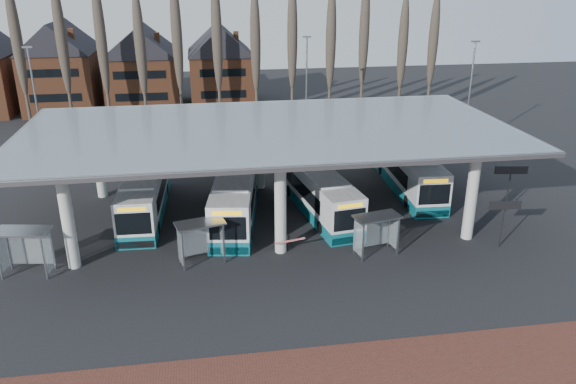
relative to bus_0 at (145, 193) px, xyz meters
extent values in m
plane|color=black|center=(8.47, -9.80, -1.48)|extent=(140.00, 140.00, 0.00)
cylinder|color=#BBBBB7|center=(-3.53, -7.30, 1.52)|extent=(0.70, 0.70, 6.00)
cylinder|color=#BBBBB7|center=(-3.53, 3.70, 1.52)|extent=(0.70, 0.70, 6.00)
cylinder|color=#BBBBB7|center=(8.47, -7.30, 1.52)|extent=(0.70, 0.70, 6.00)
cylinder|color=#BBBBB7|center=(8.47, 3.70, 1.52)|extent=(0.70, 0.70, 6.00)
cylinder|color=#BBBBB7|center=(20.47, -7.30, 1.52)|extent=(0.70, 0.70, 6.00)
cylinder|color=#BBBBB7|center=(20.47, 3.70, 1.52)|extent=(0.70, 0.70, 6.00)
cube|color=gray|center=(8.47, -1.80, 4.77)|extent=(32.00, 16.00, 0.12)
cube|color=silver|center=(8.47, -1.80, 4.84)|extent=(31.50, 15.50, 0.04)
cone|color=#473D33|center=(-13.53, 23.20, 5.77)|extent=(0.36, 0.36, 14.50)
ellipsoid|color=#473D33|center=(-13.53, 23.20, 7.51)|extent=(1.10, 1.10, 11.02)
cone|color=#473D33|center=(-9.53, 23.20, 5.77)|extent=(0.36, 0.36, 14.50)
ellipsoid|color=#473D33|center=(-9.53, 23.20, 7.51)|extent=(1.10, 1.10, 11.02)
cone|color=#473D33|center=(-5.53, 23.20, 5.77)|extent=(0.36, 0.36, 14.50)
ellipsoid|color=#473D33|center=(-5.53, 23.20, 7.51)|extent=(1.10, 1.10, 11.02)
cone|color=#473D33|center=(-1.53, 23.20, 5.77)|extent=(0.36, 0.36, 14.50)
ellipsoid|color=#473D33|center=(-1.53, 23.20, 7.51)|extent=(1.10, 1.10, 11.02)
cone|color=#473D33|center=(2.47, 23.20, 5.77)|extent=(0.36, 0.36, 14.50)
ellipsoid|color=#473D33|center=(2.47, 23.20, 7.51)|extent=(1.10, 1.10, 11.02)
cone|color=#473D33|center=(6.47, 23.20, 5.77)|extent=(0.36, 0.36, 14.50)
ellipsoid|color=#473D33|center=(6.47, 23.20, 7.51)|extent=(1.10, 1.10, 11.02)
cone|color=#473D33|center=(10.47, 23.20, 5.77)|extent=(0.36, 0.36, 14.50)
ellipsoid|color=#473D33|center=(10.47, 23.20, 7.51)|extent=(1.10, 1.10, 11.02)
cone|color=#473D33|center=(14.47, 23.20, 5.77)|extent=(0.36, 0.36, 14.50)
ellipsoid|color=#473D33|center=(14.47, 23.20, 7.51)|extent=(1.10, 1.10, 11.02)
cone|color=#473D33|center=(18.47, 23.20, 5.77)|extent=(0.36, 0.36, 14.50)
ellipsoid|color=#473D33|center=(18.47, 23.20, 7.51)|extent=(1.10, 1.10, 11.02)
cone|color=#473D33|center=(22.47, 23.20, 5.77)|extent=(0.36, 0.36, 14.50)
ellipsoid|color=#473D33|center=(22.47, 23.20, 7.51)|extent=(1.10, 1.10, 11.02)
cone|color=#473D33|center=(26.47, 23.20, 5.77)|extent=(0.36, 0.36, 14.50)
ellipsoid|color=#473D33|center=(26.47, 23.20, 7.51)|extent=(1.10, 1.10, 11.02)
cone|color=#473D33|center=(30.47, 23.20, 5.77)|extent=(0.36, 0.36, 14.50)
ellipsoid|color=#473D33|center=(30.47, 23.20, 7.51)|extent=(1.10, 1.10, 11.02)
cube|color=brown|center=(-12.03, 34.20, 2.02)|extent=(8.00, 10.00, 7.00)
pyramid|color=black|center=(-12.03, 34.20, 9.02)|extent=(8.30, 10.30, 3.50)
cube|color=brown|center=(-2.53, 34.20, 2.02)|extent=(8.00, 10.00, 7.00)
pyramid|color=black|center=(-2.53, 34.20, 9.02)|extent=(8.30, 10.30, 3.50)
cube|color=brown|center=(6.97, 34.20, 2.02)|extent=(8.00, 10.00, 7.00)
pyramid|color=black|center=(6.97, 34.20, 9.02)|extent=(8.30, 10.30, 3.50)
cylinder|color=slate|center=(-9.53, 12.20, 3.52)|extent=(0.16, 0.16, 10.00)
cube|color=slate|center=(-9.53, 12.20, 8.62)|extent=(0.80, 0.15, 0.15)
cylinder|color=slate|center=(14.47, 16.20, 3.52)|extent=(0.16, 0.16, 10.00)
cube|color=slate|center=(14.47, 16.20, 8.62)|extent=(0.80, 0.15, 0.15)
cylinder|color=slate|center=(28.47, 10.20, 3.52)|extent=(0.16, 0.16, 10.00)
cube|color=slate|center=(28.47, 10.20, 8.62)|extent=(0.80, 0.15, 0.15)
cube|color=white|center=(0.00, -0.07, 0.21)|extent=(2.87, 11.36, 2.63)
cube|color=#0E5F6C|center=(0.00, -0.07, -1.06)|extent=(2.89, 11.38, 0.85)
cube|color=white|center=(0.00, -0.07, 1.57)|extent=(2.44, 6.85, 0.17)
cube|color=black|center=(0.02, 0.40, 0.31)|extent=(2.77, 8.21, 1.03)
cube|color=black|center=(-0.24, -5.68, 0.26)|extent=(2.11, 0.15, 1.41)
cube|color=black|center=(0.24, 5.54, 0.31)|extent=(2.04, 0.14, 1.13)
cube|color=#EAA90D|center=(-0.24, -5.68, 1.20)|extent=(1.68, 0.12, 0.28)
cube|color=black|center=(-0.24, -5.67, -1.15)|extent=(2.28, 0.17, 0.47)
cylinder|color=black|center=(-1.24, -3.59, -1.03)|extent=(0.30, 0.91, 0.90)
cylinder|color=black|center=(0.93, -3.68, -1.03)|extent=(0.30, 0.91, 0.90)
cylinder|color=black|center=(-0.95, 3.26, -1.03)|extent=(0.30, 0.91, 0.90)
cylinder|color=black|center=(1.22, 3.16, -1.03)|extent=(0.30, 0.91, 0.90)
cube|color=white|center=(6.20, -1.60, 0.29)|extent=(4.25, 12.04, 2.75)
cube|color=#0E5F6C|center=(6.20, -1.60, -1.04)|extent=(4.27, 12.06, 0.88)
cube|color=white|center=(6.20, -1.60, 1.72)|extent=(3.29, 7.33, 0.18)
cube|color=black|center=(6.27, -1.11, 0.39)|extent=(3.79, 8.78, 1.08)
cube|color=black|center=(5.31, -7.41, 0.34)|extent=(2.19, 0.39, 1.47)
cube|color=black|center=(7.08, 4.21, 0.39)|extent=(2.11, 0.38, 1.18)
cube|color=#EAA90D|center=(5.31, -7.41, 1.32)|extent=(1.74, 0.31, 0.29)
cube|color=black|center=(5.32, -7.40, -1.13)|extent=(2.37, 0.44, 0.49)
cylinder|color=black|center=(4.51, -5.12, -1.01)|extent=(0.41, 0.97, 0.94)
cylinder|color=black|center=(6.76, -5.46, -1.01)|extent=(0.41, 0.97, 0.94)
cylinder|color=black|center=(5.59, 1.98, -1.01)|extent=(0.41, 0.97, 0.94)
cylinder|color=black|center=(7.84, 1.63, -1.01)|extent=(0.41, 0.97, 0.94)
cube|color=white|center=(11.98, -1.63, 0.18)|extent=(3.93, 11.30, 2.59)
cube|color=#0E5F6C|center=(11.98, -1.63, -1.06)|extent=(3.95, 11.33, 0.83)
cube|color=white|center=(11.98, -1.63, 1.52)|extent=(3.06, 6.88, 0.17)
cube|color=black|center=(11.91, -1.17, 0.28)|extent=(3.52, 8.24, 1.02)
cube|color=black|center=(12.77, -7.09, 0.23)|extent=(2.06, 0.35, 1.39)
cube|color=black|center=(11.18, 3.84, 0.28)|extent=(1.99, 0.34, 1.11)
cube|color=#EAA90D|center=(12.77, -7.09, 1.15)|extent=(1.64, 0.28, 0.28)
cube|color=black|center=(12.77, -7.08, -1.15)|extent=(2.22, 0.40, 0.46)
cylinder|color=black|center=(11.43, -5.25, -1.03)|extent=(0.38, 0.91, 0.89)
cylinder|color=black|center=(13.54, -4.95, -1.03)|extent=(0.38, 0.91, 0.89)
cylinder|color=black|center=(10.46, 1.42, -1.03)|extent=(0.38, 0.91, 0.89)
cylinder|color=black|center=(12.57, 1.72, -1.03)|extent=(0.38, 0.91, 0.89)
cube|color=white|center=(19.75, 1.63, 0.26)|extent=(3.00, 11.67, 2.70)
cube|color=#0E5F6C|center=(19.75, 1.63, -1.04)|extent=(3.02, 11.69, 0.87)
cube|color=white|center=(19.75, 1.63, 1.65)|extent=(2.54, 7.03, 0.17)
cube|color=black|center=(19.77, 2.11, 0.35)|extent=(2.89, 8.43, 1.06)
cube|color=black|center=(19.48, -4.12, 0.30)|extent=(2.16, 0.16, 1.45)
cube|color=black|center=(20.02, 7.39, 0.35)|extent=(2.09, 0.16, 1.16)
cube|color=#EAA90D|center=(19.48, -4.12, 1.27)|extent=(1.72, 0.13, 0.29)
cube|color=black|center=(19.48, -4.11, -1.14)|extent=(2.34, 0.19, 0.48)
cylinder|color=black|center=(18.46, -1.97, -1.02)|extent=(0.31, 0.94, 0.93)
cylinder|color=black|center=(20.69, -2.08, -1.02)|extent=(0.31, 0.94, 0.93)
cylinder|color=black|center=(18.80, 5.05, -1.02)|extent=(0.31, 0.94, 0.93)
cylinder|color=black|center=(21.02, 4.95, -1.02)|extent=(0.31, 0.94, 0.93)
cube|color=gray|center=(-4.76, -8.55, -0.17)|extent=(0.10, 0.10, 2.61)
cube|color=gray|center=(-7.04, -7.01, -0.17)|extent=(0.10, 0.10, 2.61)
cube|color=gray|center=(-4.57, -7.42, -0.17)|extent=(0.10, 0.10, 2.61)
cube|color=gray|center=(-5.90, -7.78, 1.18)|extent=(3.12, 1.92, 0.10)
cube|color=silver|center=(-5.79, -7.16, -0.12)|extent=(2.48, 0.45, 2.09)
cube|color=silver|center=(-7.18, -7.57, -0.12)|extent=(0.23, 1.14, 2.09)
cube|color=silver|center=(-4.61, -8.00, -0.12)|extent=(0.23, 1.14, 2.09)
cube|color=gray|center=(2.72, -8.80, -0.24)|extent=(0.10, 0.10, 2.48)
cube|color=gray|center=(5.03, -8.22, -0.24)|extent=(0.10, 0.10, 2.48)
cube|color=gray|center=(2.45, -7.75, -0.24)|extent=(0.10, 0.10, 2.48)
cube|color=gray|center=(4.76, -7.17, -0.24)|extent=(0.10, 0.10, 2.48)
cube|color=gray|center=(3.74, -7.99, 1.05)|extent=(3.03, 2.02, 0.10)
cube|color=silver|center=(3.59, -7.41, -0.19)|extent=(2.31, 0.62, 1.98)
cube|color=silver|center=(2.54, -8.29, -0.19)|extent=(0.30, 1.07, 1.98)
cube|color=silver|center=(4.94, -7.68, -0.19)|extent=(0.30, 1.07, 1.98)
cube|color=gray|center=(12.99, -9.33, -0.26)|extent=(0.09, 0.09, 2.43)
cube|color=gray|center=(15.28, -8.86, -0.26)|extent=(0.09, 0.09, 2.43)
cube|color=gray|center=(12.78, -8.29, -0.26)|extent=(0.09, 0.09, 2.43)
cube|color=gray|center=(15.06, -7.81, -0.26)|extent=(0.09, 0.09, 2.43)
cube|color=gray|center=(14.03, -8.57, 1.00)|extent=(2.94, 1.89, 0.10)
cube|color=silver|center=(13.91, -8.00, -0.21)|extent=(2.29, 0.51, 1.94)
cube|color=silver|center=(12.84, -8.82, -0.21)|extent=(0.26, 1.06, 1.94)
cube|color=silver|center=(15.22, -8.32, -0.21)|extent=(0.26, 1.06, 1.94)
cylinder|color=black|center=(21.89, -8.78, 0.00)|extent=(0.09, 0.09, 2.95)
cube|color=black|center=(21.89, -8.78, 1.29)|extent=(2.03, 0.27, 0.51)
cylinder|color=black|center=(25.11, -3.70, 0.17)|extent=(0.10, 0.10, 3.30)
cube|color=black|center=(25.11, -3.70, 1.61)|extent=(2.26, 0.44, 0.57)
cube|color=black|center=(8.98, -7.23, -0.98)|extent=(0.07, 0.07, 0.99)
cube|color=red|center=(8.98, -7.68, -0.63)|extent=(1.93, 0.59, 0.09)
camera|label=1|loc=(4.14, -37.38, 14.40)|focal=35.00mm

